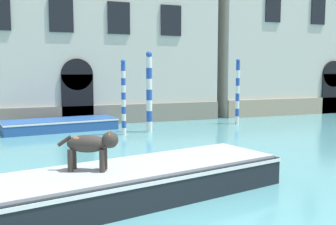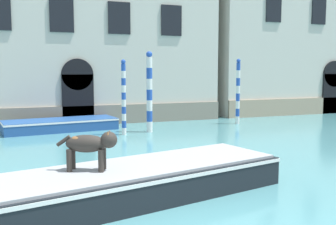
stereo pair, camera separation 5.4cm
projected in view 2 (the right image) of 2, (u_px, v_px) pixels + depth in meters
boat_foreground at (129, 182)px, 8.77m from camera, size 7.77×3.74×0.74m
dog_on_deck at (91, 144)px, 8.34m from camera, size 1.24×0.71×0.87m
boat_moored_near_palazzo at (60, 125)px, 18.69m from camera, size 5.42×2.55×0.54m
mooring_pole_0 at (238, 91)px, 20.84m from camera, size 0.21×0.21×3.46m
mooring_pole_1 at (149, 92)px, 18.06m from camera, size 0.28×0.28×3.72m
mooring_pole_4 at (124, 97)px, 17.31m from camera, size 0.20×0.20×3.33m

